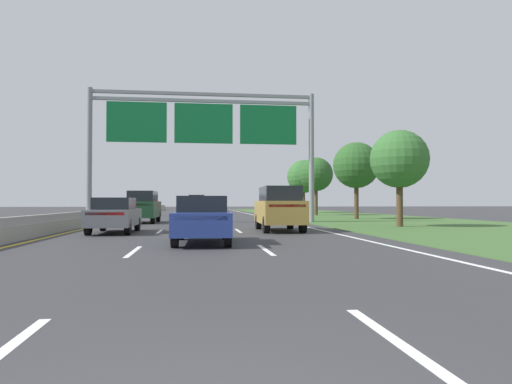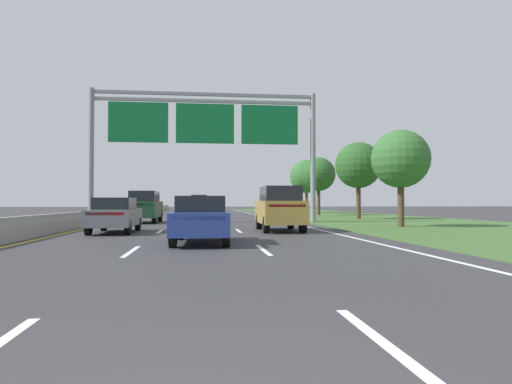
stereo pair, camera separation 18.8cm
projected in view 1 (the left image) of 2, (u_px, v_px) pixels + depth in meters
The scene contains 14 objects.
ground_plane at pixel (199, 219), 37.38m from camera, with size 220.00×220.00×0.00m, color #333335.
lane_striping at pixel (199, 219), 36.92m from camera, with size 11.96×106.00×0.01m.
grass_verge_right at pixel (365, 218), 39.12m from camera, with size 14.00×110.00×0.02m, color #3D602D.
median_barrier_concrete at pixel (114, 215), 36.56m from camera, with size 0.60×110.00×0.85m.
overhead_sign_gantry at pixel (204, 129), 30.82m from camera, with size 15.06×0.42×8.81m.
pickup_truck_red at pixel (196, 205), 51.53m from camera, with size 2.15×5.45×2.20m.
car_gold_right_lane_suv at pixel (279, 208), 22.15m from camera, with size 2.00×4.74×2.11m.
car_blue_centre_lane_sedan at pixel (202, 219), 15.51m from camera, with size 1.94×4.45×1.57m.
car_grey_left_lane_sedan at pixel (115, 215), 20.70m from camera, with size 1.84×4.41×1.57m.
car_darkgreen_left_lane_suv at pixel (143, 206), 30.90m from camera, with size 2.00×4.74×2.11m.
roadside_tree_near at pixel (399, 159), 25.91m from camera, with size 3.24×3.24×5.41m.
roadside_tree_mid at pixel (356, 165), 37.84m from camera, with size 3.76×3.76×6.28m.
roadside_tree_far at pixel (316, 174), 49.15m from camera, with size 3.58×3.58×6.14m.
roadside_tree_distant at pixel (304, 177), 60.52m from camera, with size 4.32×4.32×6.90m.
Camera 1 is at (-0.09, -2.70, 1.37)m, focal length 32.58 mm.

